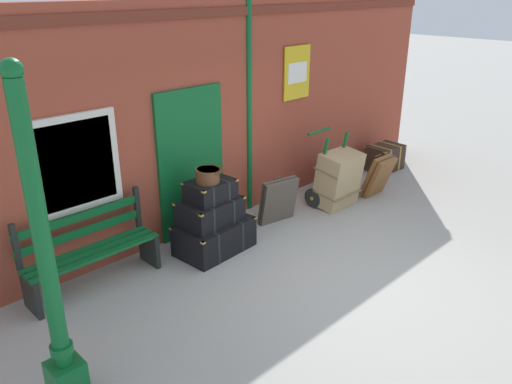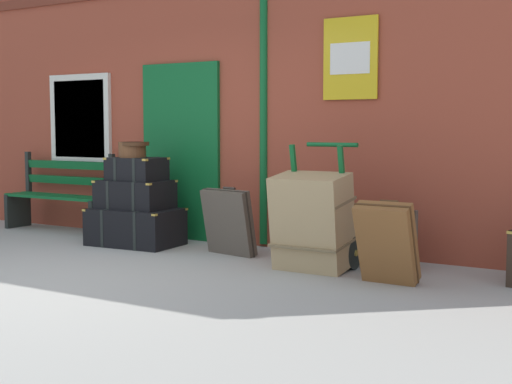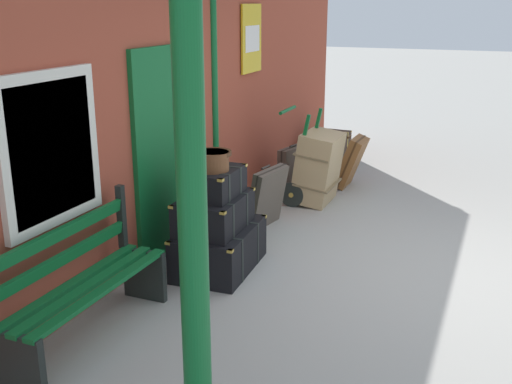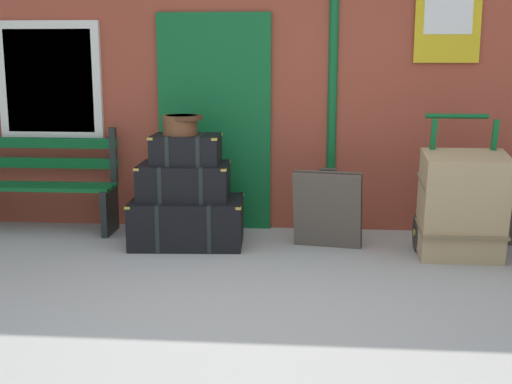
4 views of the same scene
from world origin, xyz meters
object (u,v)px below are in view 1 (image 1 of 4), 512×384
object	(u,v)px
suitcase_charcoal	(378,176)
suitcase_slate	(331,173)
platform_bench	(90,251)
steamer_trunk_base	(214,236)
steamer_trunk_top	(210,190)
corner_trunk	(385,158)
lamp_post	(51,292)
large_brown_trunk	(338,179)
suitcase_oxblood	(278,200)
steamer_trunk_middle	(210,211)
round_hatbox	(208,175)
porters_trolley	(329,188)

from	to	relation	value
suitcase_charcoal	suitcase_slate	xyz separation A→B (m)	(-0.29, 0.76, -0.08)
platform_bench	steamer_trunk_base	bearing A→B (deg)	-13.59
steamer_trunk_top	corner_trunk	xyz separation A→B (m)	(4.47, 0.12, -0.63)
lamp_post	suitcase_slate	xyz separation A→B (m)	(5.57, 1.43, -0.82)
large_brown_trunk	suitcase_oxblood	world-z (taller)	large_brown_trunk
platform_bench	suitcase_slate	distance (m)	4.51
lamp_post	suitcase_slate	size ratio (longest dim) A/B	4.78
large_brown_trunk	steamer_trunk_middle	bearing A→B (deg)	172.97
suitcase_slate	corner_trunk	size ratio (longest dim) A/B	0.85
lamp_post	suitcase_oxblood	size ratio (longest dim) A/B	4.05
large_brown_trunk	corner_trunk	bearing A→B (deg)	11.52
round_hatbox	suitcase_slate	size ratio (longest dim) A/B	0.58
platform_bench	steamer_trunk_top	world-z (taller)	platform_bench
porters_trolley	suitcase_charcoal	size ratio (longest dim) A/B	1.64
suitcase_oxblood	suitcase_slate	bearing A→B (deg)	9.08
suitcase_oxblood	corner_trunk	size ratio (longest dim) A/B	1.00
steamer_trunk_middle	corner_trunk	distance (m)	4.50
suitcase_oxblood	suitcase_charcoal	bearing A→B (deg)	-14.26
corner_trunk	round_hatbox	bearing A→B (deg)	-178.32
lamp_post	platform_bench	bearing A→B (deg)	55.37
suitcase_oxblood	suitcase_charcoal	size ratio (longest dim) A/B	0.99
lamp_post	round_hatbox	distance (m)	2.87
steamer_trunk_top	suitcase_oxblood	size ratio (longest dim) A/B	0.86
steamer_trunk_middle	suitcase_oxblood	distance (m)	1.32
lamp_post	suitcase_oxblood	xyz separation A→B (m)	(3.92, 1.17, -0.76)
steamer_trunk_base	porters_trolley	bearing A→B (deg)	-2.09
steamer_trunk_base	steamer_trunk_top	world-z (taller)	steamer_trunk_top
round_hatbox	suitcase_charcoal	bearing A→B (deg)	-9.02
round_hatbox	steamer_trunk_base	bearing A→B (deg)	-31.75
suitcase_charcoal	steamer_trunk_base	bearing A→B (deg)	171.35
suitcase_oxblood	steamer_trunk_top	bearing A→B (deg)	178.26
lamp_post	platform_bench	world-z (taller)	lamp_post
round_hatbox	porters_trolley	world-z (taller)	porters_trolley
steamer_trunk_base	porters_trolley	xyz separation A→B (m)	(2.38, -0.09, 0.06)
platform_bench	large_brown_trunk	xyz separation A→B (m)	(3.97, -0.64, 0.02)
suitcase_charcoal	suitcase_slate	bearing A→B (deg)	111.01
lamp_post	steamer_trunk_top	world-z (taller)	lamp_post
steamer_trunk_base	suitcase_oxblood	xyz separation A→B (m)	(1.27, 0.01, 0.14)
steamer_trunk_middle	steamer_trunk_top	distance (m)	0.29
steamer_trunk_base	steamer_trunk_middle	bearing A→B (deg)	128.63
lamp_post	suitcase_slate	bearing A→B (deg)	14.44
platform_bench	large_brown_trunk	distance (m)	4.02
suitcase_slate	steamer_trunk_top	bearing A→B (deg)	-175.60
porters_trolley	large_brown_trunk	size ratio (longest dim) A/B	1.29
large_brown_trunk	suitcase_slate	size ratio (longest dim) A/B	1.52
suitcase_charcoal	suitcase_oxblood	bearing A→B (deg)	165.74
corner_trunk	steamer_trunk_base	bearing A→B (deg)	-177.93
round_hatbox	suitcase_oxblood	world-z (taller)	round_hatbox
large_brown_trunk	platform_bench	bearing A→B (deg)	170.77
steamer_trunk_base	porters_trolley	distance (m)	2.39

